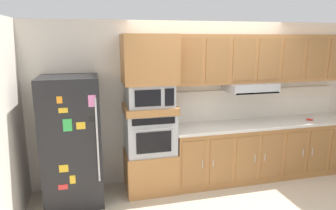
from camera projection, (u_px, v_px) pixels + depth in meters
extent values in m
plane|color=beige|center=(233.00, 205.00, 4.11)|extent=(9.60, 9.60, 0.00)
cube|color=beige|center=(206.00, 100.00, 4.90)|extent=(6.20, 0.12, 2.50)
cube|color=black|center=(72.00, 141.00, 4.07)|extent=(0.76, 0.70, 1.76)
cylinder|color=silver|center=(98.00, 141.00, 3.77)|extent=(0.02, 0.02, 1.10)
cube|color=red|center=(63.00, 187.00, 3.81)|extent=(0.12, 0.01, 0.07)
cube|color=black|center=(92.00, 119.00, 3.72)|extent=(0.07, 0.01, 0.07)
cube|color=gold|center=(73.00, 180.00, 3.82)|extent=(0.07, 0.01, 0.11)
cube|color=gold|center=(64.00, 169.00, 3.76)|extent=(0.11, 0.01, 0.10)
cube|color=gold|center=(63.00, 110.00, 3.61)|extent=(0.11, 0.01, 0.06)
cube|color=green|center=(67.00, 125.00, 3.66)|extent=(0.11, 0.01, 0.16)
cube|color=gold|center=(81.00, 126.00, 3.70)|extent=(0.11, 0.01, 0.09)
cube|color=orange|center=(59.00, 100.00, 3.57)|extent=(0.06, 0.01, 0.09)
cube|color=pink|center=(92.00, 101.00, 3.67)|extent=(0.09, 0.01, 0.15)
cube|color=#A8703D|center=(150.00, 170.00, 4.52)|extent=(0.74, 0.62, 0.60)
cube|color=#A8AAAF|center=(150.00, 132.00, 4.39)|extent=(0.70, 0.58, 0.60)
cube|color=black|center=(154.00, 142.00, 4.12)|extent=(0.49, 0.01, 0.30)
cube|color=black|center=(154.00, 121.00, 4.06)|extent=(0.59, 0.01, 0.09)
cylinder|color=#A8AAAF|center=(154.00, 129.00, 4.06)|extent=(0.56, 0.02, 0.02)
cube|color=#A8703D|center=(150.00, 109.00, 4.31)|extent=(0.74, 0.62, 0.10)
cube|color=#A8AAAF|center=(149.00, 94.00, 4.27)|extent=(0.64, 0.53, 0.32)
cube|color=black|center=(148.00, 98.00, 3.99)|extent=(0.35, 0.01, 0.22)
cube|color=black|center=(169.00, 97.00, 4.06)|extent=(0.13, 0.01, 0.24)
cube|color=#A8703D|center=(149.00, 59.00, 4.16)|extent=(0.74, 0.62, 0.68)
cube|color=#A8703D|center=(261.00, 150.00, 4.94)|extent=(2.98, 0.60, 0.88)
cube|color=#9A6738|center=(194.00, 164.00, 4.34)|extent=(0.36, 0.01, 0.70)
cylinder|color=#BCBCC1|center=(202.00, 164.00, 4.35)|extent=(0.01, 0.01, 0.12)
cube|color=#9A6738|center=(221.00, 162.00, 4.44)|extent=(0.36, 0.01, 0.70)
cylinder|color=#BCBCC1|center=(213.00, 163.00, 4.39)|extent=(0.01, 0.01, 0.12)
cube|color=#9A6738|center=(247.00, 159.00, 4.54)|extent=(0.36, 0.01, 0.70)
cylinder|color=#BCBCC1|center=(255.00, 158.00, 4.56)|extent=(0.01, 0.01, 0.12)
cube|color=#9A6738|center=(272.00, 156.00, 4.64)|extent=(0.36, 0.01, 0.70)
cylinder|color=#BCBCC1|center=(265.00, 157.00, 4.60)|extent=(0.01, 0.01, 0.12)
cube|color=#9A6738|center=(296.00, 154.00, 4.74)|extent=(0.36, 0.01, 0.70)
cylinder|color=#BCBCC1|center=(303.00, 153.00, 4.76)|extent=(0.01, 0.01, 0.12)
cube|color=#9A6738|center=(318.00, 151.00, 4.85)|extent=(0.36, 0.01, 0.70)
cylinder|color=#BCBCC1|center=(312.00, 152.00, 4.80)|extent=(0.01, 0.01, 0.12)
cube|color=beige|center=(263.00, 123.00, 4.84)|extent=(3.02, 0.64, 0.04)
cube|color=silver|center=(255.00, 103.00, 5.05)|extent=(3.02, 0.02, 0.50)
cube|color=#A8703D|center=(263.00, 58.00, 4.74)|extent=(2.98, 0.34, 0.74)
cube|color=#A8AAAF|center=(250.00, 87.00, 4.71)|extent=(0.76, 0.48, 0.14)
cube|color=black|center=(257.00, 93.00, 4.51)|extent=(0.72, 0.04, 0.02)
cube|color=#9A6738|center=(190.00, 61.00, 4.26)|extent=(0.36, 0.01, 0.63)
cube|color=#9A6738|center=(218.00, 60.00, 4.37)|extent=(0.36, 0.01, 0.63)
cube|color=#9A6738|center=(244.00, 60.00, 4.47)|extent=(0.36, 0.01, 0.63)
cube|color=#9A6738|center=(269.00, 59.00, 4.57)|extent=(0.36, 0.01, 0.63)
cube|color=#9A6738|center=(293.00, 59.00, 4.67)|extent=(0.36, 0.01, 0.63)
cube|color=#9A6738|center=(317.00, 58.00, 4.78)|extent=(0.36, 0.01, 0.63)
cylinder|color=red|center=(310.00, 120.00, 4.93)|extent=(0.09, 0.09, 0.03)
cylinder|color=silver|center=(310.00, 118.00, 5.03)|extent=(0.09, 0.09, 0.01)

